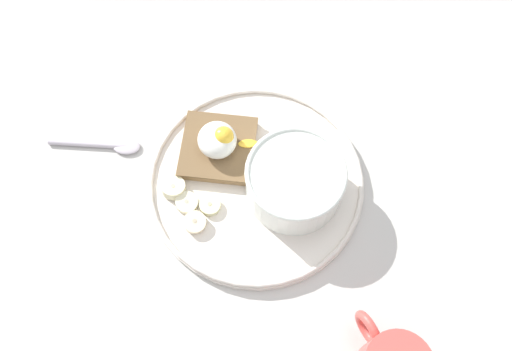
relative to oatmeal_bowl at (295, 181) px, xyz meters
The scene contains 10 objects.
ground_plane 6.97cm from the oatmeal_bowl, 62.92° to the left, with size 120.00×120.00×2.00cm, color beige.
plate 5.81cm from the oatmeal_bowl, 62.92° to the left, with size 27.39×27.39×1.60cm.
oatmeal_bowl is the anchor object (origin of this frame).
toast_slice 11.29cm from the oatmeal_bowl, 46.97° to the left, with size 11.89×11.89×1.47cm.
poached_egg 10.93cm from the oatmeal_bowl, 46.43° to the left, with size 5.10×7.52×3.75cm.
banana_slice_front 10.91cm from the oatmeal_bowl, 88.90° to the left, with size 3.63×3.63×0.91cm.
banana_slice_left 13.63cm from the oatmeal_bowl, 85.10° to the left, with size 3.82×3.84×1.08cm.
banana_slice_back 13.12cm from the oatmeal_bowl, 97.44° to the left, with size 3.05×2.95×1.42cm.
banana_slice_right 15.16cm from the oatmeal_bowl, 76.98° to the left, with size 3.99×3.90×1.67cm.
spoon 25.60cm from the oatmeal_bowl, 62.03° to the left, with size 4.94×12.11×0.80cm.
Camera 1 is at (-27.53, 6.14, 69.40)cm, focal length 40.00 mm.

